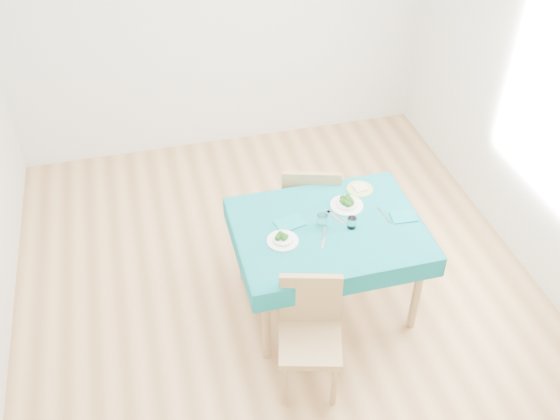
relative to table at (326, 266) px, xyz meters
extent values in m
cube|color=#A77745|center=(-0.31, 0.16, -0.39)|extent=(4.00, 4.50, 0.02)
cube|color=silver|center=(-0.31, 2.41, 0.97)|extent=(4.00, 0.02, 2.70)
cube|color=silver|center=(1.69, 0.16, 0.97)|extent=(0.02, 4.50, 2.70)
cube|color=#095F66|center=(0.00, 0.00, 0.00)|extent=(1.30, 0.99, 0.76)
cube|color=olive|center=(-0.33, -0.68, 0.11)|extent=(0.50, 0.52, 0.99)
cube|color=olive|center=(0.09, 0.71, 0.18)|extent=(0.57, 0.60, 1.12)
cube|color=silver|center=(-0.35, -0.07, 0.38)|extent=(0.07, 0.19, 0.00)
cube|color=silver|center=(-0.07, -0.10, 0.38)|extent=(0.10, 0.22, 0.00)
cube|color=silver|center=(0.08, 0.09, 0.38)|extent=(0.09, 0.17, 0.00)
cube|color=silver|center=(0.42, 0.02, 0.38)|extent=(0.04, 0.19, 0.00)
cube|color=#0D6A70|center=(-0.25, 0.10, 0.38)|extent=(0.22, 0.18, 0.01)
cube|color=#0D6A70|center=(0.54, -0.03, 0.38)|extent=(0.19, 0.14, 0.01)
cylinder|color=white|center=(-0.05, 0.02, 0.43)|extent=(0.07, 0.07, 0.10)
cylinder|color=white|center=(0.15, -0.04, 0.42)|extent=(0.06, 0.06, 0.08)
cylinder|color=#AECD64|center=(0.35, 0.34, 0.38)|extent=(0.19, 0.19, 0.01)
cube|color=beige|center=(0.35, 0.34, 0.40)|extent=(0.10, 0.10, 0.01)
camera|label=1|loc=(-1.14, -3.04, 3.23)|focal=40.00mm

